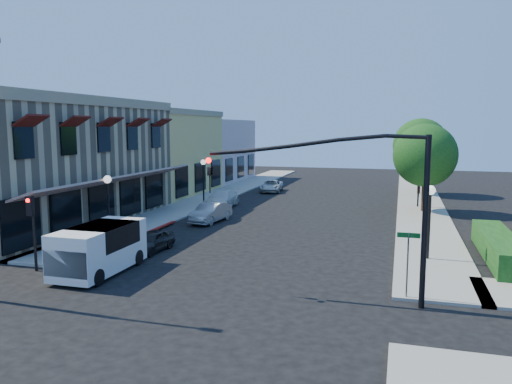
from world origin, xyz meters
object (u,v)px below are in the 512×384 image
(street_tree_b, at_px, (421,145))
(parked_car_a, at_px, (151,241))
(white_van, at_px, (99,246))
(parked_car_c, at_px, (222,199))
(signal_mast_arm, at_px, (362,189))
(lamppost_left_near, at_px, (108,190))
(street_tree_a, at_px, (425,155))
(secondary_signal, at_px, (32,219))
(lamppost_right_near, at_px, (430,203))
(parked_car_b, at_px, (210,213))
(street_name_sign, at_px, (408,254))
(lamppost_left_far, at_px, (203,170))
(lamppost_right_far, at_px, (419,173))
(parked_car_d, at_px, (272,186))

(street_tree_b, xyz_separation_m, parked_car_a, (-13.60, -26.00, -4.02))
(white_van, height_order, parked_car_c, white_van)
(signal_mast_arm, relative_size, parked_car_a, 2.58)
(street_tree_b, bearing_deg, lamppost_left_near, -125.79)
(street_tree_a, height_order, secondary_signal, street_tree_a)
(lamppost_right_near, bearing_deg, signal_mast_arm, -112.12)
(white_van, bearing_deg, signal_mast_arm, -2.37)
(street_tree_a, distance_m, lamppost_right_near, 14.08)
(parked_car_b, relative_size, parked_car_c, 0.86)
(white_van, relative_size, parked_car_c, 1.02)
(lamppost_right_near, bearing_deg, white_van, -156.07)
(street_name_sign, distance_m, parked_car_a, 12.93)
(secondary_signal, relative_size, white_van, 0.72)
(lamppost_left_far, height_order, parked_car_c, lamppost_left_far)
(lamppost_right_far, bearing_deg, signal_mast_arm, -96.70)
(street_tree_a, height_order, signal_mast_arm, street_tree_a)
(lamppost_left_far, distance_m, parked_car_b, 8.97)
(secondary_signal, distance_m, parked_car_a, 5.88)
(white_van, relative_size, parked_car_b, 1.19)
(street_tree_a, relative_size, white_van, 1.39)
(white_van, bearing_deg, street_tree_a, 55.20)
(street_tree_b, xyz_separation_m, parked_car_d, (-13.60, -1.78, -3.98))
(parked_car_c, bearing_deg, secondary_signal, -97.58)
(lamppost_left_near, xyz_separation_m, parked_car_d, (3.70, 22.22, -2.17))
(signal_mast_arm, height_order, lamppost_left_far, signal_mast_arm)
(street_tree_a, height_order, white_van, street_tree_a)
(street_name_sign, bearing_deg, lamppost_left_near, 160.07)
(secondary_signal, height_order, lamppost_left_far, lamppost_left_far)
(street_tree_b, distance_m, street_name_sign, 29.96)
(parked_car_a, relative_size, parked_car_c, 0.68)
(street_name_sign, xyz_separation_m, parked_car_b, (-12.30, 11.90, -1.06))
(street_tree_a, distance_m, lamppost_left_near, 22.30)
(signal_mast_arm, xyz_separation_m, lamppost_right_near, (2.64, 6.50, -1.35))
(lamppost_left_far, height_order, white_van, lamppost_left_far)
(street_name_sign, bearing_deg, lamppost_left_far, 128.94)
(signal_mast_arm, height_order, parked_car_c, signal_mast_arm)
(lamppost_right_near, xyz_separation_m, parked_car_d, (-13.30, 22.22, -2.17))
(parked_car_a, bearing_deg, street_tree_a, 53.37)
(lamppost_right_near, relative_size, parked_car_a, 1.15)
(secondary_signal, bearing_deg, lamppost_left_far, 91.39)
(parked_car_d, bearing_deg, parked_car_b, -96.12)
(lamppost_right_near, distance_m, parked_car_a, 13.63)
(street_name_sign, distance_m, lamppost_right_near, 5.98)
(lamppost_right_near, xyz_separation_m, parked_car_c, (-14.70, 12.07, -2.07))
(secondary_signal, bearing_deg, lamppost_left_near, 94.34)
(street_tree_a, xyz_separation_m, street_tree_b, (0.00, 10.00, 0.35))
(signal_mast_arm, relative_size, secondary_signal, 2.41)
(lamppost_left_far, distance_m, parked_car_d, 9.27)
(lamppost_right_near, bearing_deg, secondary_signal, -158.22)
(street_tree_a, distance_m, lamppost_left_far, 17.36)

